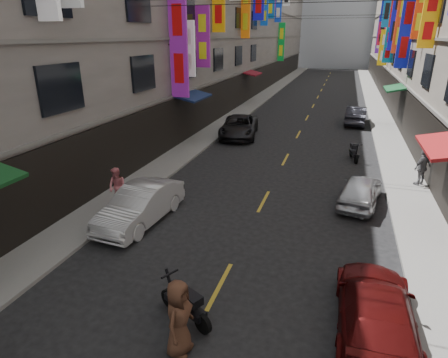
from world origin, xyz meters
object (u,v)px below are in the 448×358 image
Objects in this scene: car_right_far at (356,115)px; pedestrian_rfar at (422,167)px; scooter_crossing at (186,305)px; pedestrian_crossing at (179,318)px; car_left_far at (239,127)px; pedestrian_lfar at (117,187)px; car_right_mid at (360,190)px; car_left_mid at (140,205)px; car_right_near at (376,310)px; scooter_far_right at (354,152)px.

pedestrian_rfar is at bearing 104.59° from car_right_far.
pedestrian_crossing is at bearing -137.65° from scooter_crossing.
car_left_far is 2.99× the size of pedestrian_rfar.
scooter_crossing is 0.33× the size of car_left_far.
car_left_far is 10.10m from car_right_far.
pedestrian_lfar reaches higher than scooter_crossing.
pedestrian_rfar is (11.99, 6.14, 0.05)m from pedestrian_lfar.
car_right_mid is at bearing 27.66° from pedestrian_lfar.
car_left_mid reaches higher than car_right_near.
car_left_far is at bearing 13.15° from pedestrian_crossing.
pedestrian_crossing is (-4.12, -1.90, 0.28)m from car_right_near.
pedestrian_crossing is at bearing 83.95° from car_right_far.
car_left_mid reaches higher than scooter_crossing.
pedestrian_rfar is at bearing -4.54° from scooter_crossing.
scooter_crossing is 4.49m from car_right_near.
car_left_far is 3.17× the size of pedestrian_lfar.
car_right_far is at bearing -90.46° from car_right_near.
scooter_far_right is 0.35× the size of car_left_far.
pedestrian_lfar is at bearing 43.25° from pedestrian_crossing.
car_right_near is at bearing 93.30° from car_right_far.
scooter_far_right is 4.44m from pedestrian_rfar.
car_right_mid is (7.84, 4.16, -0.08)m from car_left_mid.
scooter_crossing is 5.62m from car_left_mid.
car_right_mid is 15.73m from car_right_far.
scooter_far_right is at bearing 57.45° from car_left_mid.
car_left_mid is (-7.66, -10.30, 0.26)m from scooter_far_right.
pedestrian_rfar reaches higher than scooter_far_right.
car_left_far is at bearing 90.60° from pedestrian_lfar.
scooter_far_right is 8.15m from car_left_far.
car_left_mid is 2.35× the size of pedestrian_crossing.
car_left_mid is at bearing -99.19° from car_left_far.
pedestrian_lfar is (-9.30, -3.36, 0.30)m from car_right_mid.
pedestrian_rfar is at bearing -40.46° from car_left_far.
scooter_far_right is 1.06× the size of pedestrian_rfar.
car_left_far reaches higher than car_right_mid.
car_right_mid is at bearing 92.88° from car_right_far.
scooter_crossing is 13.19m from pedestrian_rfar.
car_right_near is at bearing 31.54° from pedestrian_rfar.
pedestrian_lfar is at bearing -24.43° from car_right_near.
pedestrian_lfar is 8.06m from pedestrian_crossing.
car_left_mid is 8.67m from car_right_near.
pedestrian_rfar is (2.67, -12.95, 0.27)m from car_right_far.
car_right_mid is 10.20m from pedestrian_crossing.
car_right_near is 1.01× the size of car_right_far.
scooter_far_right is 12.84m from car_left_mid.
pedestrian_crossing is at bearing 23.94° from car_right_near.
pedestrian_crossing reaches higher than pedestrian_lfar.
car_right_mid is 2.02× the size of pedestrian_crossing.
car_right_near is 2.53× the size of pedestrian_rfar.
car_right_near is (4.38, 0.95, 0.18)m from scooter_crossing.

